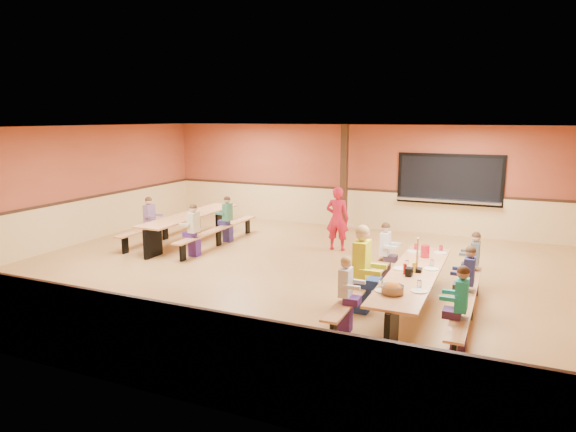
% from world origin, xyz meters
% --- Properties ---
extents(ground, '(12.00, 12.00, 0.00)m').
position_xyz_m(ground, '(0.00, 0.00, 0.00)').
color(ground, olive).
rests_on(ground, ground).
extents(room_envelope, '(12.04, 10.04, 3.02)m').
position_xyz_m(room_envelope, '(0.00, 0.00, 0.69)').
color(room_envelope, '#9A462C').
rests_on(room_envelope, ground).
extents(kitchen_pass_through, '(2.78, 0.28, 1.38)m').
position_xyz_m(kitchen_pass_through, '(2.60, 4.96, 1.49)').
color(kitchen_pass_through, black).
rests_on(kitchen_pass_through, ground).
extents(structural_post, '(0.18, 0.18, 3.00)m').
position_xyz_m(structural_post, '(-0.20, 4.40, 1.50)').
color(structural_post, black).
rests_on(structural_post, ground).
extents(cafeteria_table_main, '(1.91, 3.70, 0.74)m').
position_xyz_m(cafeteria_table_main, '(2.81, -1.34, 0.53)').
color(cafeteria_table_main, '#C07F4C').
rests_on(cafeteria_table_main, ground).
extents(cafeteria_table_second, '(1.91, 3.70, 0.74)m').
position_xyz_m(cafeteria_table_second, '(-3.37, 1.43, 0.53)').
color(cafeteria_table_second, '#C07F4C').
rests_on(cafeteria_table_second, ground).
extents(seated_child_white_left, '(0.34, 0.28, 1.16)m').
position_xyz_m(seated_child_white_left, '(1.99, -2.36, 0.58)').
color(seated_child_white_left, silver).
rests_on(seated_child_white_left, ground).
extents(seated_adult_yellow, '(0.49, 0.40, 1.45)m').
position_xyz_m(seated_adult_yellow, '(1.99, -1.49, 0.72)').
color(seated_adult_yellow, '#C8D016').
rests_on(seated_adult_yellow, ground).
extents(seated_child_grey_left, '(0.36, 0.29, 1.18)m').
position_xyz_m(seated_child_grey_left, '(1.99, 0.19, 0.59)').
color(seated_child_grey_left, white).
rests_on(seated_child_grey_left, ground).
extents(seated_child_teal_right, '(0.36, 0.29, 1.19)m').
position_xyz_m(seated_child_teal_right, '(3.64, -2.30, 0.59)').
color(seated_child_teal_right, teal).
rests_on(seated_child_teal_right, ground).
extents(seated_child_navy_right, '(0.35, 0.29, 1.18)m').
position_xyz_m(seated_child_navy_right, '(3.64, -1.06, 0.59)').
color(seated_child_navy_right, navy).
rests_on(seated_child_navy_right, ground).
extents(seated_child_char_right, '(0.34, 0.28, 1.14)m').
position_xyz_m(seated_child_char_right, '(3.64, 0.21, 0.57)').
color(seated_child_char_right, '#4F5659').
rests_on(seated_child_char_right, ground).
extents(seated_child_purple_sec, '(0.37, 0.30, 1.21)m').
position_xyz_m(seated_child_purple_sec, '(-4.19, 0.82, 0.61)').
color(seated_child_purple_sec, slate).
rests_on(seated_child_purple_sec, ground).
extents(seated_child_green_sec, '(0.36, 0.29, 1.18)m').
position_xyz_m(seated_child_green_sec, '(-2.54, 1.89, 0.59)').
color(seated_child_green_sec, '#387B59').
rests_on(seated_child_green_sec, ground).
extents(seated_child_tan_sec, '(0.37, 0.30, 1.22)m').
position_xyz_m(seated_child_tan_sec, '(-2.54, 0.35, 0.61)').
color(seated_child_tan_sec, '#BDB793').
rests_on(seated_child_tan_sec, ground).
extents(standing_woman, '(0.60, 0.41, 1.56)m').
position_xyz_m(standing_woman, '(0.34, 2.23, 0.78)').
color(standing_woman, '#B11428').
rests_on(standing_woman, ground).
extents(punch_pitcher, '(0.16, 0.16, 0.22)m').
position_xyz_m(punch_pitcher, '(2.83, -0.35, 0.85)').
color(punch_pitcher, red).
rests_on(punch_pitcher, cafeteria_table_main).
extents(chip_bowl, '(0.32, 0.32, 0.15)m').
position_xyz_m(chip_bowl, '(2.72, -2.49, 0.81)').
color(chip_bowl, orange).
rests_on(chip_bowl, cafeteria_table_main).
extents(napkin_dispenser, '(0.10, 0.14, 0.13)m').
position_xyz_m(napkin_dispenser, '(2.78, -1.56, 0.80)').
color(napkin_dispenser, black).
rests_on(napkin_dispenser, cafeteria_table_main).
extents(condiment_mustard, '(0.06, 0.06, 0.17)m').
position_xyz_m(condiment_mustard, '(2.82, -1.36, 0.82)').
color(condiment_mustard, yellow).
rests_on(condiment_mustard, cafeteria_table_main).
extents(condiment_ketchup, '(0.06, 0.06, 0.17)m').
position_xyz_m(condiment_ketchup, '(2.70, -1.48, 0.82)').
color(condiment_ketchup, '#B2140F').
rests_on(condiment_ketchup, cafeteria_table_main).
extents(table_paddle, '(0.16, 0.16, 0.56)m').
position_xyz_m(table_paddle, '(2.85, -1.28, 0.88)').
color(table_paddle, black).
rests_on(table_paddle, cafeteria_table_main).
extents(place_settings, '(0.65, 3.30, 0.11)m').
position_xyz_m(place_settings, '(2.81, -1.34, 0.80)').
color(place_settings, beige).
rests_on(place_settings, cafeteria_table_main).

